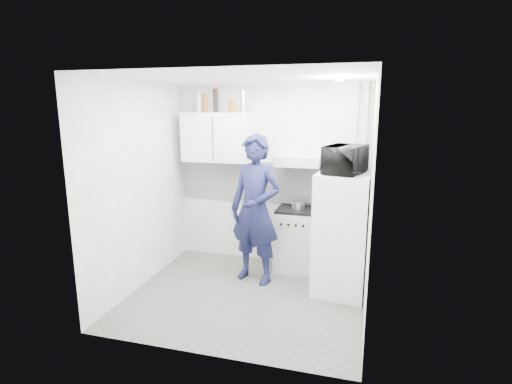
# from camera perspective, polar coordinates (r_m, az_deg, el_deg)

# --- Properties ---
(floor) EXTENTS (2.80, 2.80, 0.00)m
(floor) POSITION_cam_1_polar(r_m,az_deg,el_deg) (5.09, -1.41, -14.57)
(floor) COLOR #5A5B54
(floor) RESTS_ON ground
(ceiling) EXTENTS (2.80, 2.80, 0.00)m
(ceiling) POSITION_cam_1_polar(r_m,az_deg,el_deg) (4.55, -1.59, 16.07)
(ceiling) COLOR white
(ceiling) RESTS_ON wall_back
(wall_back) EXTENTS (2.80, 0.00, 2.80)m
(wall_back) POSITION_cam_1_polar(r_m,az_deg,el_deg) (5.83, 2.08, 2.41)
(wall_back) COLOR white
(wall_back) RESTS_ON floor
(wall_left) EXTENTS (0.00, 2.60, 2.60)m
(wall_left) POSITION_cam_1_polar(r_m,az_deg,el_deg) (5.22, -16.35, 0.76)
(wall_left) COLOR white
(wall_left) RESTS_ON floor
(wall_right) EXTENTS (0.00, 2.60, 2.60)m
(wall_right) POSITION_cam_1_polar(r_m,az_deg,el_deg) (4.46, 16.00, -1.15)
(wall_right) COLOR white
(wall_right) RESTS_ON floor
(person) EXTENTS (0.81, 0.64, 1.95)m
(person) POSITION_cam_1_polar(r_m,az_deg,el_deg) (5.18, -0.09, -2.53)
(person) COLOR #15183A
(person) RESTS_ON floor
(stove) EXTENTS (0.54, 0.54, 0.86)m
(stove) POSITION_cam_1_polar(r_m,az_deg,el_deg) (5.73, 5.63, -6.83)
(stove) COLOR beige
(stove) RESTS_ON floor
(fridge) EXTENTS (0.69, 0.69, 1.51)m
(fridge) POSITION_cam_1_polar(r_m,az_deg,el_deg) (5.01, 12.17, -5.93)
(fridge) COLOR white
(fridge) RESTS_ON floor
(stove_top) EXTENTS (0.51, 0.51, 0.03)m
(stove_top) POSITION_cam_1_polar(r_m,az_deg,el_deg) (5.60, 5.72, -2.52)
(stove_top) COLOR black
(stove_top) RESTS_ON stove
(saucepan) EXTENTS (0.18, 0.18, 0.10)m
(saucepan) POSITION_cam_1_polar(r_m,az_deg,el_deg) (5.58, 6.06, -1.89)
(saucepan) COLOR silver
(saucepan) RESTS_ON stove_top
(microwave) EXTENTS (0.67, 0.53, 0.33)m
(microwave) POSITION_cam_1_polar(r_m,az_deg,el_deg) (4.81, 12.66, 4.56)
(microwave) COLOR black
(microwave) RESTS_ON fridge
(bottle_b) EXTENTS (0.08, 0.08, 0.29)m
(bottle_b) POSITION_cam_1_polar(r_m,az_deg,el_deg) (5.91, -8.20, 12.61)
(bottle_b) COLOR #B2B7BC
(bottle_b) RESTS_ON upper_cabinet
(bottle_c) EXTENTS (0.06, 0.06, 0.26)m
(bottle_c) POSITION_cam_1_polar(r_m,az_deg,el_deg) (5.87, -7.28, 12.50)
(bottle_c) COLOR brown
(bottle_c) RESTS_ON upper_cabinet
(bottle_d) EXTENTS (0.07, 0.07, 0.33)m
(bottle_d) POSITION_cam_1_polar(r_m,az_deg,el_deg) (5.81, -5.78, 12.86)
(bottle_d) COLOR black
(bottle_d) RESTS_ON upper_cabinet
(canister_b) EXTENTS (0.09, 0.09, 0.17)m
(canister_b) POSITION_cam_1_polar(r_m,az_deg,el_deg) (5.72, -3.44, 12.13)
(canister_b) COLOR brown
(canister_b) RESTS_ON upper_cabinet
(bottle_e) EXTENTS (0.07, 0.07, 0.30)m
(bottle_e) POSITION_cam_1_polar(r_m,az_deg,el_deg) (5.68, -1.88, 12.78)
(bottle_e) COLOR silver
(bottle_e) RESTS_ON upper_cabinet
(upper_cabinet) EXTENTS (1.00, 0.35, 0.70)m
(upper_cabinet) POSITION_cam_1_polar(r_m,az_deg,el_deg) (5.82, -5.55, 7.80)
(upper_cabinet) COLOR white
(upper_cabinet) RESTS_ON wall_back
(range_hood) EXTENTS (0.60, 0.50, 0.14)m
(range_hood) POSITION_cam_1_polar(r_m,az_deg,el_deg) (5.46, 6.10, 4.54)
(range_hood) COLOR beige
(range_hood) RESTS_ON wall_back
(backsplash) EXTENTS (2.74, 0.03, 0.60)m
(backsplash) POSITION_cam_1_polar(r_m,az_deg,el_deg) (5.84, 2.04, 1.42)
(backsplash) COLOR white
(backsplash) RESTS_ON wall_back
(pipe_a) EXTENTS (0.05, 0.05, 2.60)m
(pipe_a) POSITION_cam_1_polar(r_m,az_deg,el_deg) (5.60, 14.94, 1.59)
(pipe_a) COLOR beige
(pipe_a) RESTS_ON floor
(pipe_b) EXTENTS (0.04, 0.04, 2.60)m
(pipe_b) POSITION_cam_1_polar(r_m,az_deg,el_deg) (5.60, 13.71, 1.66)
(pipe_b) COLOR beige
(pipe_b) RESTS_ON floor
(ceiling_spot_fixture) EXTENTS (0.10, 0.10, 0.02)m
(ceiling_spot_fixture) POSITION_cam_1_polar(r_m,az_deg,el_deg) (4.56, 11.75, 15.44)
(ceiling_spot_fixture) COLOR white
(ceiling_spot_fixture) RESTS_ON ceiling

